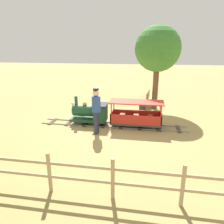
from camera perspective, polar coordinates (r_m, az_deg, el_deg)
name	(u,v)px	position (r m, az deg, el deg)	size (l,w,h in m)	color
ground_plane	(119,126)	(8.23, 1.94, -3.75)	(60.00, 60.00, 0.00)	#A38C51
track	(113,125)	(8.26, 0.17, -3.54)	(0.75, 5.70, 0.04)	gray
locomotive	(91,113)	(8.28, -5.69, -0.15)	(0.71, 1.45, 1.07)	#1E472D
passenger_car	(136,116)	(8.03, 6.52, -1.18)	(0.81, 2.00, 0.97)	#3F3F3F
conductor_person	(96,107)	(7.26, -4.30, 1.26)	(0.30, 0.30, 1.62)	#282D47
park_bench	(145,99)	(10.85, 8.98, 3.55)	(1.33, 0.53, 0.82)	olive
oak_tree_far	(158,49)	(10.32, 12.29, 16.29)	(2.12, 2.12, 3.93)	brown
fence_section	(80,174)	(4.50, -8.61, -16.33)	(0.08, 6.78, 0.90)	tan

